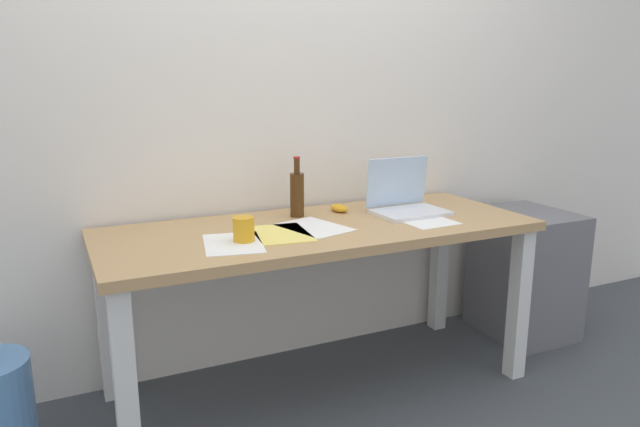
{
  "coord_description": "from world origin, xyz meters",
  "views": [
    {
      "loc": [
        -1.01,
        -2.15,
        1.34
      ],
      "look_at": [
        0.0,
        0.0,
        0.79
      ],
      "focal_mm": 33.02,
      "sensor_mm": 36.0,
      "label": 1
    }
  ],
  "objects_px": {
    "laptop_right": "(406,201)",
    "beer_bottle": "(297,193)",
    "desk": "(320,248)",
    "filing_cabinet": "(525,273)",
    "coffee_mug": "(244,230)",
    "computer_mouse": "(339,208)"
  },
  "relations": [
    {
      "from": "filing_cabinet",
      "to": "computer_mouse",
      "type": "bearing_deg",
      "value": 172.92
    },
    {
      "from": "computer_mouse",
      "to": "laptop_right",
      "type": "bearing_deg",
      "value": -41.74
    },
    {
      "from": "computer_mouse",
      "to": "beer_bottle",
      "type": "bearing_deg",
      "value": 167.3
    },
    {
      "from": "filing_cabinet",
      "to": "beer_bottle",
      "type": "bearing_deg",
      "value": 174.15
    },
    {
      "from": "desk",
      "to": "filing_cabinet",
      "type": "distance_m",
      "value": 1.26
    },
    {
      "from": "beer_bottle",
      "to": "filing_cabinet",
      "type": "bearing_deg",
      "value": -5.85
    },
    {
      "from": "desk",
      "to": "coffee_mug",
      "type": "xyz_separation_m",
      "value": [
        -0.37,
        -0.11,
        0.14
      ]
    },
    {
      "from": "desk",
      "to": "filing_cabinet",
      "type": "bearing_deg",
      "value": 2.68
    },
    {
      "from": "beer_bottle",
      "to": "filing_cabinet",
      "type": "height_order",
      "value": "beer_bottle"
    },
    {
      "from": "desk",
      "to": "coffee_mug",
      "type": "height_order",
      "value": "coffee_mug"
    },
    {
      "from": "desk",
      "to": "beer_bottle",
      "type": "distance_m",
      "value": 0.28
    },
    {
      "from": "laptop_right",
      "to": "beer_bottle",
      "type": "xyz_separation_m",
      "value": [
        -0.47,
        0.14,
        0.05
      ]
    },
    {
      "from": "computer_mouse",
      "to": "coffee_mug",
      "type": "distance_m",
      "value": 0.62
    },
    {
      "from": "laptop_right",
      "to": "computer_mouse",
      "type": "distance_m",
      "value": 0.3
    },
    {
      "from": "laptop_right",
      "to": "filing_cabinet",
      "type": "height_order",
      "value": "laptop_right"
    },
    {
      "from": "desk",
      "to": "computer_mouse",
      "type": "bearing_deg",
      "value": 45.14
    },
    {
      "from": "coffee_mug",
      "to": "laptop_right",
      "type": "bearing_deg",
      "value": 10.27
    },
    {
      "from": "coffee_mug",
      "to": "filing_cabinet",
      "type": "relative_size",
      "value": 0.14
    },
    {
      "from": "laptop_right",
      "to": "coffee_mug",
      "type": "distance_m",
      "value": 0.83
    },
    {
      "from": "computer_mouse",
      "to": "filing_cabinet",
      "type": "distance_m",
      "value": 1.13
    },
    {
      "from": "coffee_mug",
      "to": "filing_cabinet",
      "type": "bearing_deg",
      "value": 5.86
    },
    {
      "from": "beer_bottle",
      "to": "computer_mouse",
      "type": "bearing_deg",
      "value": 0.31
    }
  ]
}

